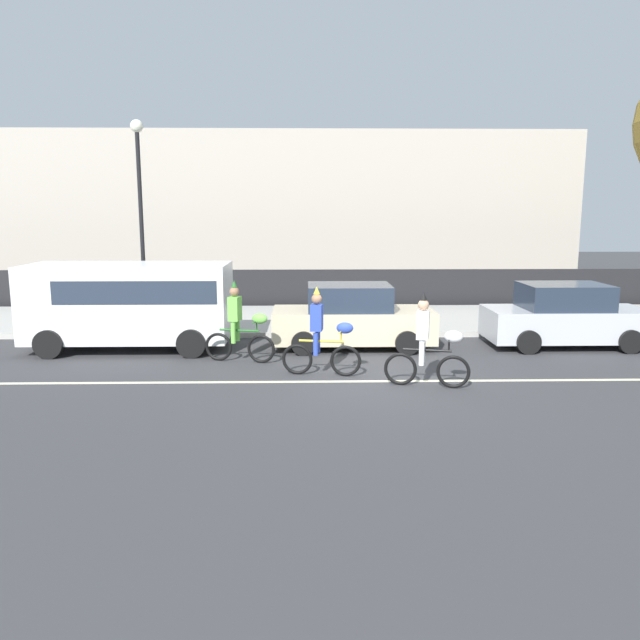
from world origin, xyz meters
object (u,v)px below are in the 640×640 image
at_px(parked_car_beige, 352,318).
at_px(street_lamp_post, 140,193).
at_px(parade_cyclist_zebra, 428,346).
at_px(parked_van_white, 132,300).
at_px(parked_car_silver, 565,317).
at_px(parade_cyclist_cobalt, 322,337).
at_px(parade_cyclist_lime, 240,327).

distance_m(parked_car_beige, street_lamp_post, 7.17).
distance_m(parade_cyclist_zebra, parked_van_white, 7.73).
height_order(parked_van_white, street_lamp_post, street_lamp_post).
bearing_deg(parade_cyclist_zebra, parked_car_silver, 40.61).
height_order(parade_cyclist_cobalt, parked_car_beige, parade_cyclist_cobalt).
relative_size(parade_cyclist_zebra, parked_van_white, 0.38).
height_order(parade_cyclist_lime, parade_cyclist_zebra, same).
bearing_deg(parade_cyclist_zebra, parked_van_white, 152.13).
height_order(parade_cyclist_zebra, parked_car_beige, parade_cyclist_zebra).
height_order(parked_van_white, parked_car_beige, parked_van_white).
height_order(parked_car_beige, street_lamp_post, street_lamp_post).
bearing_deg(parade_cyclist_lime, street_lamp_post, 128.72).
height_order(parade_cyclist_lime, parked_van_white, parked_van_white).
bearing_deg(parked_van_white, parade_cyclist_lime, -26.73).
relative_size(parade_cyclist_lime, parked_van_white, 0.38).
bearing_deg(street_lamp_post, parked_car_silver, -12.14).
bearing_deg(parade_cyclist_zebra, parked_car_beige, 108.91).
height_order(parade_cyclist_lime, parade_cyclist_cobalt, same).
bearing_deg(parked_van_white, street_lamp_post, 97.61).
distance_m(parade_cyclist_lime, parked_van_white, 3.22).
distance_m(parade_cyclist_cobalt, street_lamp_post, 7.93).
bearing_deg(parked_car_beige, parked_van_white, -179.45).
bearing_deg(parade_cyclist_zebra, parade_cyclist_cobalt, 156.24).
distance_m(parade_cyclist_lime, street_lamp_post, 5.99).
distance_m(parked_van_white, parked_car_beige, 5.59).
relative_size(parade_cyclist_lime, street_lamp_post, 0.33).
bearing_deg(parked_car_silver, parked_van_white, -179.61).
height_order(parked_car_silver, street_lamp_post, street_lamp_post).
xyz_separation_m(parade_cyclist_lime, parked_car_beige, (2.72, 1.49, -0.06)).
xyz_separation_m(parade_cyclist_zebra, parked_car_beige, (-1.25, 3.66, -0.06)).
bearing_deg(parked_car_beige, street_lamp_post, 157.16).
xyz_separation_m(parade_cyclist_lime, parade_cyclist_cobalt, (1.88, -1.25, 0.00)).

